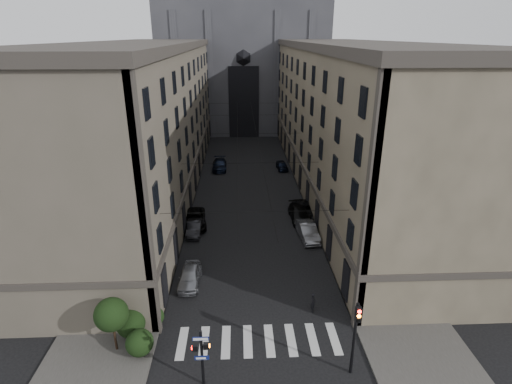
{
  "coord_description": "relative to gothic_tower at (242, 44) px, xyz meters",
  "views": [
    {
      "loc": [
        -1.15,
        -16.78,
        19.67
      ],
      "look_at": [
        0.11,
        11.43,
        8.51
      ],
      "focal_mm": 28.0,
      "sensor_mm": 36.0,
      "label": 1
    }
  ],
  "objects": [
    {
      "name": "tram_wires",
      "position": [
        0.0,
        -39.33,
        -10.55
      ],
      "size": [
        14.0,
        60.0,
        0.43
      ],
      "color": "black",
      "rests_on": "ground"
    },
    {
      "name": "pedestrian_signal_left",
      "position": [
        -3.51,
        -73.46,
        -15.48
      ],
      "size": [
        1.02,
        0.38,
        4.0
      ],
      "color": "black",
      "rests_on": "ground"
    },
    {
      "name": "building_right",
      "position": [
        13.44,
        -38.96,
        -8.45
      ],
      "size": [
        13.6,
        60.6,
        18.85
      ],
      "color": "brown",
      "rests_on": "ground"
    },
    {
      "name": "gothic_tower",
      "position": [
        0.0,
        0.0,
        0.0
      ],
      "size": [
        35.0,
        23.0,
        58.0
      ],
      "color": "#2D2D33",
      "rests_on": "ground"
    },
    {
      "name": "car_left_midfar",
      "position": [
        -6.2,
        -51.79,
        -17.03
      ],
      "size": [
        3.2,
        5.81,
        1.54
      ],
      "primitive_type": "imported",
      "rotation": [
        0.0,
        0.0,
        0.12
      ],
      "color": "black",
      "rests_on": "ground"
    },
    {
      "name": "car_left_midnear",
      "position": [
        -5.98,
        -53.69,
        -17.12
      ],
      "size": [
        1.47,
        4.13,
        1.36
      ],
      "primitive_type": "imported",
      "rotation": [
        0.0,
        0.0,
        -0.01
      ],
      "color": "black",
      "rests_on": "ground"
    },
    {
      "name": "sidewalk_right",
      "position": [
        10.5,
        -38.96,
        -17.72
      ],
      "size": [
        7.0,
        80.0,
        0.15
      ],
      "primitive_type": "cube",
      "color": "#383533",
      "rests_on": "ground"
    },
    {
      "name": "car_right_far",
      "position": [
        5.53,
        -32.65,
        -17.15
      ],
      "size": [
        1.83,
        3.93,
        1.3
      ],
      "primitive_type": "imported",
      "rotation": [
        0.0,
        0.0,
        0.08
      ],
      "color": "black",
      "rests_on": "ground"
    },
    {
      "name": "car_right_midfar",
      "position": [
        5.61,
        -50.9,
        -17.05
      ],
      "size": [
        2.31,
        5.23,
        1.49
      ],
      "primitive_type": "imported",
      "rotation": [
        0.0,
        0.0,
        0.04
      ],
      "color": "black",
      "rests_on": "ground"
    },
    {
      "name": "car_left_far",
      "position": [
        -4.2,
        -32.17,
        -17.04
      ],
      "size": [
        2.2,
        5.24,
        1.51
      ],
      "primitive_type": "imported",
      "rotation": [
        0.0,
        0.0,
        0.02
      ],
      "color": "black",
      "rests_on": "ground"
    },
    {
      "name": "zebra_crossing",
      "position": [
        0.0,
        -69.96,
        -17.79
      ],
      "size": [
        11.0,
        3.2,
        0.01
      ],
      "primitive_type": "cube",
      "color": "beige",
      "rests_on": "ground"
    },
    {
      "name": "shrub_cluster",
      "position": [
        -8.72,
        -69.95,
        -16.0
      ],
      "size": [
        3.9,
        4.4,
        3.9
      ],
      "color": "black",
      "rests_on": "sidewalk_left"
    },
    {
      "name": "car_right_midnear",
      "position": [
        6.17,
        -49.85,
        -17.05
      ],
      "size": [
        3.08,
        5.65,
        1.5
      ],
      "primitive_type": "imported",
      "rotation": [
        0.0,
        0.0,
        -0.11
      ],
      "color": "black",
      "rests_on": "ground"
    },
    {
      "name": "car_left_near",
      "position": [
        -5.45,
        -62.92,
        -17.06
      ],
      "size": [
        1.88,
        4.38,
        1.47
      ],
      "primitive_type": "imported",
      "rotation": [
        0.0,
        0.0,
        -0.03
      ],
      "color": "gray",
      "rests_on": "ground"
    },
    {
      "name": "traffic_light_right",
      "position": [
        5.6,
        -73.04,
        -14.51
      ],
      "size": [
        0.34,
        0.5,
        5.2
      ],
      "color": "black",
      "rests_on": "ground"
    },
    {
      "name": "pedestrian",
      "position": [
        4.28,
        -66.96,
        -16.99
      ],
      "size": [
        0.48,
        0.64,
        1.61
      ],
      "primitive_type": "imported",
      "rotation": [
        0.0,
        0.0,
        1.4
      ],
      "color": "black",
      "rests_on": "ground"
    },
    {
      "name": "sidewalk_left",
      "position": [
        -10.5,
        -38.96,
        -17.72
      ],
      "size": [
        7.0,
        80.0,
        0.15
      ],
      "primitive_type": "cube",
      "color": "#383533",
      "rests_on": "ground"
    },
    {
      "name": "building_left",
      "position": [
        -13.44,
        -38.96,
        -8.45
      ],
      "size": [
        13.6,
        60.6,
        18.85
      ],
      "color": "#524C3F",
      "rests_on": "ground"
    },
    {
      "name": "car_right_near",
      "position": [
        5.8,
        -55.28,
        -17.02
      ],
      "size": [
        2.06,
        4.85,
        1.56
      ],
      "primitive_type": "imported",
      "rotation": [
        0.0,
        0.0,
        0.09
      ],
      "color": "slate",
      "rests_on": "ground"
    }
  ]
}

